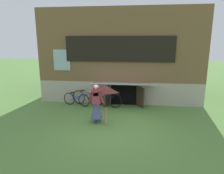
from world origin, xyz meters
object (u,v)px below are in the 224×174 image
object	(u,v)px
kite	(105,96)
person	(96,107)
bicycle_silver	(87,98)
bicycle_black	(106,100)
bicycle_blue	(76,99)

from	to	relation	value
kite	person	bearing A→B (deg)	126.93
person	bicycle_silver	bearing A→B (deg)	90.75
person	kite	world-z (taller)	person
person	bicycle_black	bearing A→B (deg)	65.43
bicycle_silver	person	bearing A→B (deg)	-48.14
kite	bicycle_black	distance (m)	2.85
kite	bicycle_black	size ratio (longest dim) A/B	0.95
bicycle_black	bicycle_silver	distance (m)	1.05
bicycle_blue	person	bearing A→B (deg)	-40.04
person	bicycle_blue	xyz separation A→B (m)	(-1.49, 2.10, -0.34)
bicycle_silver	kite	bearing A→B (deg)	-45.03
kite	bicycle_blue	world-z (taller)	kite
person	kite	bearing A→B (deg)	-75.63
bicycle_blue	bicycle_black	bearing A→B (deg)	14.23
bicycle_blue	kite	bearing A→B (deg)	-39.72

